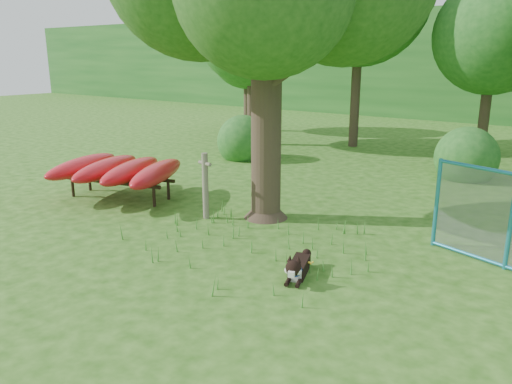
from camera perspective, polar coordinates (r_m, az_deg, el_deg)
The scene contains 11 objects.
ground at distance 8.82m, azimuth -5.74°, elevation -7.74°, with size 80.00×80.00×0.00m, color #235310.
wooden_post at distance 10.80m, azimuth -5.81°, elevation 0.89°, with size 0.40×0.16×1.45m.
kayak_rack at distance 12.78m, azimuth -15.43°, elevation 2.50°, with size 3.76×3.37×0.96m.
husky_dog at distance 8.08m, azimuth 4.76°, elevation -8.61°, with size 0.54×1.07×0.49m.
fence_section at distance 9.12m, azimuth 27.12°, elevation -3.06°, with size 2.73×0.90×2.76m.
wildflower_clump at distance 8.24m, azimuth 6.22°, elevation -8.15°, with size 0.10×0.08×0.21m.
bg_tree_a at distance 20.01m, azimuth -0.51°, elevation 18.26°, with size 4.40×4.40×6.70m.
bg_tree_c at distance 19.41m, azimuth 25.53°, elevation 15.83°, with size 4.00×4.00×6.12m.
bg_tree_f at distance 23.88m, azimuth -1.00°, elevation 15.96°, with size 3.60×3.60×5.55m.
shrub_left at distance 17.42m, azimuth -1.47°, elevation 3.88°, with size 1.80×1.80×1.80m, color #1E5B1D.
shrub_mid at distance 15.76m, azimuth 22.69°, elevation 1.47°, with size 1.80×1.80×1.80m, color #1E5B1D.
Camera 1 is at (5.49, -5.98, 3.43)m, focal length 35.00 mm.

